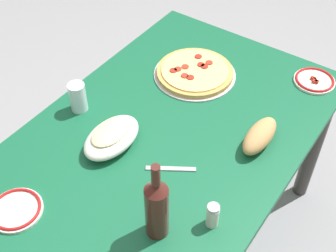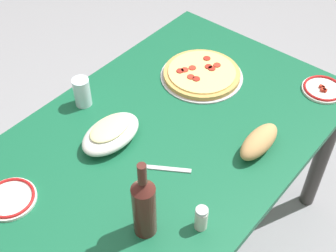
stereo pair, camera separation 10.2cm
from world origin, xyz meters
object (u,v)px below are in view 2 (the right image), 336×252
spice_shaker (201,218)px  dining_table (168,153)px  pepperoni_pizza (202,74)px  bread_loaf (259,142)px  side_plate_near (10,198)px  side_plate_far (323,89)px  water_glass (82,92)px  baked_pasta_dish (111,133)px  wine_bottle (144,206)px

spice_shaker → dining_table: bearing=-126.3°
pepperoni_pizza → bread_loaf: (0.20, 0.39, 0.02)m
dining_table → side_plate_near: side_plate_near is taller
side_plate_far → spice_shaker: 0.82m
spice_shaker → side_plate_near: bearing=-59.3°
bread_loaf → spice_shaker: bearing=5.3°
dining_table → side_plate_near: size_ratio=8.29×
pepperoni_pizza → bread_loaf: size_ratio=1.70×
pepperoni_pizza → dining_table: bearing=16.2°
water_glass → side_plate_near: size_ratio=0.70×
side_plate_near → bread_loaf: bearing=144.8°
pepperoni_pizza → baked_pasta_dish: size_ratio=1.41×
side_plate_near → spice_shaker: (-0.31, 0.52, 0.03)m
side_plate_far → spice_shaker: size_ratio=1.91×
dining_table → pepperoni_pizza: size_ratio=4.09×
water_glass → wine_bottle: bearing=64.4°
water_glass → side_plate_far: water_glass is taller
water_glass → side_plate_near: (0.46, 0.16, -0.05)m
wine_bottle → bread_loaf: (-0.49, 0.09, -0.08)m
side_plate_near → pepperoni_pizza: bearing=173.9°
water_glass → side_plate_far: bearing=134.4°
side_plate_near → spice_shaker: bearing=120.7°
dining_table → pepperoni_pizza: (-0.33, -0.10, 0.13)m
wine_bottle → spice_shaker: (-0.11, 0.12, -0.08)m
pepperoni_pizza → side_plate_near: size_ratio=2.03×
dining_table → bread_loaf: bearing=114.9°
side_plate_near → side_plate_far: side_plate_far is taller
wine_bottle → spice_shaker: wine_bottle is taller
side_plate_far → bread_loaf: (0.43, -0.03, 0.03)m
side_plate_near → side_plate_far: 1.24m
spice_shaker → pepperoni_pizza: bearing=-143.4°
wine_bottle → bread_loaf: bearing=170.1°
water_glass → side_plate_far: size_ratio=0.70×
side_plate_near → bread_loaf: (-0.69, 0.49, 0.03)m
bread_loaf → dining_table: bearing=-65.1°
pepperoni_pizza → side_plate_far: 0.49m
pepperoni_pizza → side_plate_near: pepperoni_pizza is taller
side_plate_far → bread_loaf: bread_loaf is taller
dining_table → bread_loaf: size_ratio=6.94×
wine_bottle → bread_loaf: 0.51m
side_plate_near → side_plate_far: size_ratio=1.01×
wine_bottle → spice_shaker: size_ratio=3.42×
side_plate_near → bread_loaf: 0.84m
wine_bottle → dining_table: bearing=-149.6°
dining_table → bread_loaf: bread_loaf is taller
side_plate_near → spice_shaker: spice_shaker is taller
bread_loaf → spice_shaker: (0.38, 0.04, 0.00)m
pepperoni_pizza → spice_shaker: spice_shaker is taller
pepperoni_pizza → spice_shaker: bearing=36.6°
dining_table → side_plate_far: (-0.57, 0.33, 0.12)m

